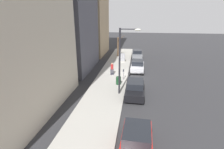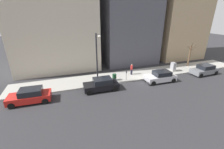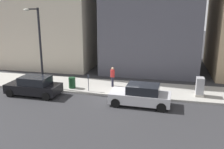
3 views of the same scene
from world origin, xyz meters
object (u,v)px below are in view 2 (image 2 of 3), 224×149
object	(u,v)px
parked_car_black	(101,84)
trash_bin	(114,77)
streetlamp	(97,56)
bare_tree	(190,55)
parking_meter	(126,74)
pedestrian_near_meter	(132,69)
office_block_center	(127,1)
parked_car_silver	(161,77)
utility_box	(173,67)
parked_car_red	(30,96)
parked_car_grey	(204,70)
office_tower_left	(178,0)

from	to	relation	value
parked_car_black	trash_bin	distance (m)	3.07
streetlamp	bare_tree	bearing A→B (deg)	-82.30
parking_meter	trash_bin	distance (m)	1.69
pedestrian_near_meter	office_block_center	bearing A→B (deg)	-23.31
parked_car_silver	utility_box	distance (m)	4.87
pedestrian_near_meter	parked_car_red	bearing A→B (deg)	98.08
parked_car_black	utility_box	world-z (taller)	utility_box
parked_car_red	streetlamp	world-z (taller)	streetlamp
parked_car_black	pedestrian_near_meter	bearing A→B (deg)	-59.12
utility_box	streetlamp	distance (m)	13.04
parked_car_black	streetlamp	world-z (taller)	streetlamp
parked_car_silver	parked_car_grey	bearing A→B (deg)	-87.30
parked_car_red	parking_meter	distance (m)	11.90
parked_car_red	bare_tree	world-z (taller)	bare_tree
parked_car_black	office_block_center	xyz separation A→B (m)	(11.40, -8.11, 10.21)
parked_car_grey	parking_meter	xyz separation A→B (m)	(1.55, 12.49, 0.24)
streetlamp	bare_tree	distance (m)	17.13
parking_meter	pedestrian_near_meter	distance (m)	2.31
parked_car_black	pedestrian_near_meter	size ratio (longest dim) A/B	2.55
bare_tree	trash_bin	xyz separation A→B (m)	(-1.66, 14.42, -1.52)
parked_car_grey	parked_car_silver	bearing A→B (deg)	89.05
parking_meter	utility_box	world-z (taller)	utility_box
utility_box	office_block_center	world-z (taller)	office_block_center
parked_car_red	office_tower_left	size ratio (longest dim) A/B	0.19
trash_bin	office_tower_left	size ratio (longest dim) A/B	0.04
parking_meter	streetlamp	world-z (taller)	streetlamp
parked_car_silver	trash_bin	world-z (taller)	parked_car_silver
streetlamp	bare_tree	world-z (taller)	streetlamp
bare_tree	trash_bin	distance (m)	14.59
parked_car_black	parked_car_grey	bearing A→B (deg)	-88.84
bare_tree	office_tower_left	distance (m)	12.23
trash_bin	pedestrian_near_meter	size ratio (longest dim) A/B	0.54
office_tower_left	parking_meter	bearing A→B (deg)	122.98
parked_car_grey	parked_car_silver	distance (m)	8.08
parked_car_grey	pedestrian_near_meter	xyz separation A→B (m)	(3.20, 10.88, 0.35)
parked_car_black	office_block_center	size ratio (longest dim) A/B	0.19
parked_car_black	streetlamp	distance (m)	3.54
parked_car_black	parking_meter	world-z (taller)	parked_car_black
parked_car_silver	utility_box	world-z (taller)	utility_box
bare_tree	parking_meter	bearing A→B (deg)	99.35
streetlamp	pedestrian_near_meter	bearing A→B (deg)	-72.08
office_tower_left	office_block_center	xyz separation A→B (m)	(0.04, 11.05, -0.34)
parked_car_black	streetlamp	bearing A→B (deg)	4.69
parked_car_grey	office_tower_left	distance (m)	15.77
parked_car_silver	parking_meter	bearing A→B (deg)	70.75
parked_car_silver	streetlamp	bearing A→B (deg)	81.50
parking_meter	streetlamp	bearing A→B (deg)	92.37
bare_tree	streetlamp	bearing A→B (deg)	97.70
parked_car_grey	parked_car_black	bearing A→B (deg)	87.88
parked_car_red	pedestrian_near_meter	bearing A→B (deg)	-73.64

